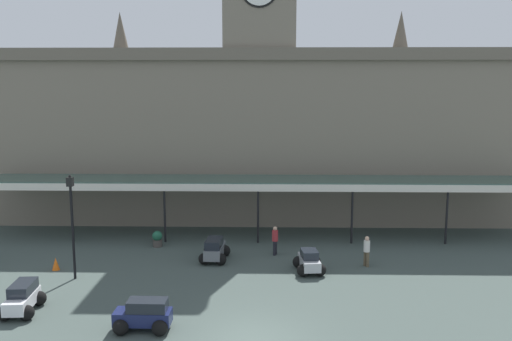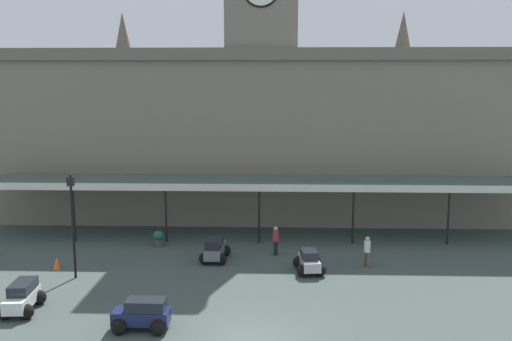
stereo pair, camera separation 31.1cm
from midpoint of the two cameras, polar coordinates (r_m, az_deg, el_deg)
name	(u,v)px [view 1 (the left image)]	position (r m, az deg, el deg)	size (l,w,h in m)	color
ground_plane	(252,339)	(22.07, -0.87, -17.14)	(140.00, 140.00, 0.00)	#3F4B47
station_building	(260,127)	(38.98, 0.16, 4.53)	(43.15, 5.59, 19.06)	slate
entrance_canopy	(258,181)	(34.49, -0.01, -1.14)	(34.62, 3.26, 3.76)	#38564C
car_navy_estate	(144,317)	(23.00, -11.99, -14.67)	(2.26, 1.56, 1.27)	#19214C
car_silver_sedan	(309,263)	(29.02, 5.24, -9.52)	(1.67, 2.14, 1.19)	#B2B5BA
car_white_estate	(22,300)	(26.17, -23.47, -12.24)	(1.66, 2.31, 1.27)	silver
car_grey_estate	(215,251)	(30.75, -4.62, -8.31)	(1.64, 2.30, 1.27)	slate
pedestrian_beside_cars	(275,239)	(31.54, 1.71, -7.18)	(0.34, 0.38, 1.67)	black
pedestrian_crossing_forecourt	(367,250)	(30.16, 11.16, -8.12)	(0.34, 0.37, 1.67)	brown
victorian_lamppost	(72,215)	(28.72, -18.92, -4.44)	(0.30, 0.30, 5.32)	black
traffic_cone	(56,264)	(31.15, -20.40, -9.10)	(0.40, 0.40, 0.66)	orange
planter_near_kerb	(157,239)	(33.73, -10.50, -6.99)	(0.60, 0.60, 0.96)	#47423D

